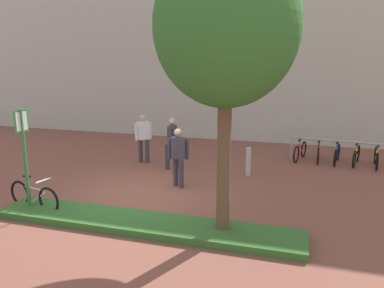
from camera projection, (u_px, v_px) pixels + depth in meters
ground_plane at (146, 195)px, 10.41m from camera, size 60.00×60.00×0.00m
building_facade at (216, 26)px, 16.88m from camera, size 28.00×1.20×10.00m
planter_strip at (144, 224)px, 8.42m from camera, size 7.00×1.10×0.16m
tree_sidewalk at (226, 28)px, 7.14m from camera, size 2.78×2.78×5.77m
parking_sign_post at (24, 146)px, 8.90m from camera, size 0.10×0.36×2.51m
bike_at_sign at (34, 196)px, 9.33m from camera, size 1.66×0.49×0.86m
bike_rack_cluster at (337, 154)px, 13.42m from camera, size 3.19×1.77×0.83m
bollard_steel at (248, 162)px, 12.00m from camera, size 0.16×0.16×0.90m
person_suited_navy at (172, 140)px, 12.60m from camera, size 0.43×0.61×1.72m
person_suited_dark at (178, 154)px, 10.83m from camera, size 0.60×0.32×1.72m
person_casual_tan at (143, 135)px, 13.36m from camera, size 0.47×0.45×1.72m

